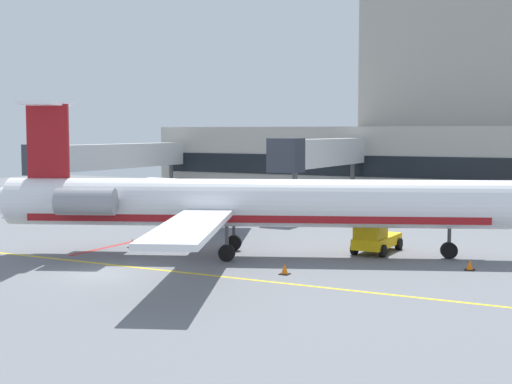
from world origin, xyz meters
TOP-DOWN VIEW (x-y plane):
  - ground at (-0.00, 0.00)m, footprint 120.00×120.00m
  - terminal_building at (8.83, 48.78)m, footprint 64.55×16.59m
  - jet_bridge_west at (-21.99, 28.13)m, footprint 2.40×22.22m
  - jet_bridge_east at (-0.95, 30.41)m, footprint 2.40×17.74m
  - regional_jet at (3.83, 7.61)m, footprint 31.40×25.28m
  - baggage_tug at (-16.18, 20.06)m, footprint 1.99×3.27m
  - pushback_tractor at (-4.40, 16.00)m, footprint 2.01×3.61m
  - belt_loader at (9.97, 11.73)m, footprint 2.03×4.12m
  - fuel_tank at (-14.56, 27.60)m, footprint 7.67×2.90m
  - safety_cone_alpha at (8.00, 3.95)m, footprint 0.47×0.47m
  - safety_cone_bravo at (15.74, 9.14)m, footprint 0.47×0.47m
  - safety_cone_charlie at (-3.47, 7.04)m, footprint 0.47×0.47m

SIDE VIEW (x-z plane):
  - ground at x=0.00m, z-range -0.10..0.00m
  - safety_cone_alpha at x=8.00m, z-range -0.03..0.52m
  - safety_cone_bravo at x=15.74m, z-range -0.03..0.52m
  - safety_cone_charlie at x=-3.47m, z-range -0.03..0.52m
  - pushback_tractor at x=-4.40m, z-range -0.08..1.88m
  - baggage_tug at x=-16.18m, z-range -0.11..2.06m
  - belt_loader at x=9.97m, z-range -0.10..2.07m
  - fuel_tank at x=-14.56m, z-range 0.15..2.76m
  - regional_jet at x=3.83m, z-range -1.33..7.20m
  - jet_bridge_west at x=-21.99m, z-range 1.53..7.33m
  - jet_bridge_east at x=-0.95m, z-range 1.80..8.18m
  - terminal_building at x=8.83m, z-range -3.10..17.76m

